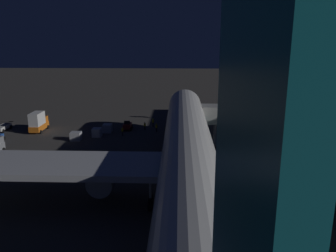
% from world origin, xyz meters
% --- Properties ---
extents(ground_plane, '(320.00, 320.00, 0.00)m').
position_xyz_m(ground_plane, '(0.00, 0.00, 0.00)').
color(ground_plane, '#383533').
extents(airliner_at_gate, '(50.32, 70.81, 20.02)m').
position_xyz_m(airliner_at_gate, '(-0.00, 10.55, 5.51)').
color(airliner_at_gate, silver).
rests_on(airliner_at_gate, ground_plane).
extents(jet_bridge, '(21.00, 3.40, 7.13)m').
position_xyz_m(jet_bridge, '(-11.34, -13.30, 5.59)').
color(jet_bridge, '#9E9E99').
rests_on(jet_bridge, ground_plane).
extents(apron_floodlight_mast, '(2.90, 0.50, 15.17)m').
position_xyz_m(apron_floodlight_mast, '(-25.50, -22.29, 8.97)').
color(apron_floodlight_mast, '#59595E').
rests_on(apron_floodlight_mast, ground_plane).
extents(pushback_tug, '(1.86, 2.79, 1.95)m').
position_xyz_m(pushback_tug, '(11.63, -23.32, 0.78)').
color(pushback_tug, maroon).
rests_on(pushback_tug, ground_plane).
extents(ops_van, '(2.36, 5.50, 3.93)m').
position_xyz_m(ops_van, '(29.25, -21.53, 1.96)').
color(ops_van, orange).
rests_on(ops_van, ground_plane).
extents(belt_loader, '(1.96, 7.73, 3.07)m').
position_xyz_m(belt_loader, '(36.75, -21.84, 0.84)').
color(belt_loader, silver).
rests_on(belt_loader, ground_plane).
extents(baggage_container_near_belt, '(1.66, 1.72, 1.63)m').
position_xyz_m(baggage_container_near_belt, '(16.67, -18.11, 0.82)').
color(baggage_container_near_belt, '#B7BABF').
rests_on(baggage_container_near_belt, ground_plane).
extents(baggage_container_mid_row, '(1.85, 1.66, 1.56)m').
position_xyz_m(baggage_container_mid_row, '(19.98, -15.65, 0.78)').
color(baggage_container_mid_row, '#B7BABF').
rests_on(baggage_container_mid_row, ground_plane).
extents(baggage_container_far_row, '(1.67, 1.83, 1.64)m').
position_xyz_m(baggage_container_far_row, '(15.30, -21.22, 0.82)').
color(baggage_container_far_row, '#B7BABF').
rests_on(baggage_container_far_row, ground_plane).
extents(ground_crew_near_nose_gear, '(0.40, 0.40, 1.85)m').
position_xyz_m(ground_crew_near_nose_gear, '(6.57, -25.74, 1.02)').
color(ground_crew_near_nose_gear, black).
rests_on(ground_crew_near_nose_gear, ground_plane).
extents(ground_crew_by_belt_loader, '(0.40, 0.40, 1.65)m').
position_xyz_m(ground_crew_by_belt_loader, '(8.06, -23.27, 0.90)').
color(ground_crew_by_belt_loader, black).
rests_on(ground_crew_by_belt_loader, ground_plane).
extents(ground_crew_marshaller_fwd, '(0.40, 0.40, 1.79)m').
position_xyz_m(ground_crew_marshaller_fwd, '(5.57, -21.67, 0.99)').
color(ground_crew_marshaller_fwd, black).
rests_on(ground_crew_marshaller_fwd, ground_plane).
extents(ground_crew_under_port_wing, '(0.40, 0.40, 1.77)m').
position_xyz_m(ground_crew_under_port_wing, '(11.92, -18.73, 0.98)').
color(ground_crew_under_port_wing, black).
rests_on(ground_crew_under_port_wing, ground_plane).
extents(traffic_cone_nose_port, '(0.36, 0.36, 0.55)m').
position_xyz_m(traffic_cone_nose_port, '(-2.20, -23.19, 0.28)').
color(traffic_cone_nose_port, orange).
rests_on(traffic_cone_nose_port, ground_plane).
extents(traffic_cone_nose_starboard, '(0.36, 0.36, 0.55)m').
position_xyz_m(traffic_cone_nose_starboard, '(2.20, -23.19, 0.28)').
color(traffic_cone_nose_starboard, orange).
rests_on(traffic_cone_nose_starboard, ground_plane).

